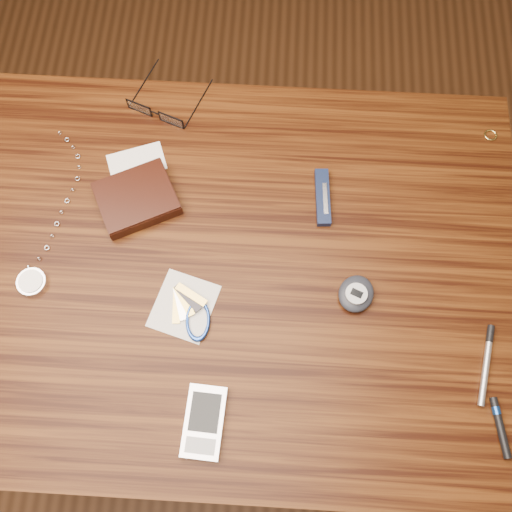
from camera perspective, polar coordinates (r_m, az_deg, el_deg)
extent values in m
plane|color=#472814|center=(1.64, -2.40, -9.77)|extent=(3.80, 3.80, 0.00)
cube|color=#3B1D09|center=(0.93, -4.16, -1.26)|extent=(1.00, 0.70, 0.03)
cylinder|color=#4C2814|center=(1.30, 17.39, -20.51)|extent=(0.05, 0.05, 0.71)
cylinder|color=#4C2814|center=(1.49, -19.73, 5.85)|extent=(0.05, 0.05, 0.71)
cylinder|color=#4C2814|center=(1.44, 16.17, 4.16)|extent=(0.05, 0.05, 0.71)
cube|color=black|center=(0.97, -11.82, 5.60)|extent=(0.16, 0.15, 0.02)
cube|color=black|center=(0.95, -11.98, 5.95)|extent=(0.15, 0.14, 0.00)
cube|color=white|center=(1.01, -11.86, 9.19)|extent=(0.11, 0.09, 0.00)
cube|color=black|center=(1.06, -11.59, 14.32)|extent=(0.05, 0.02, 0.02)
cube|color=silver|center=(1.06, -11.59, 14.32)|extent=(0.04, 0.02, 0.02)
cylinder|color=black|center=(1.10, -11.15, 16.64)|extent=(0.04, 0.11, 0.00)
cube|color=black|center=(1.03, -8.49, 13.28)|extent=(0.05, 0.02, 0.02)
cube|color=silver|center=(1.03, -8.49, 13.28)|extent=(0.04, 0.02, 0.02)
cylinder|color=black|center=(1.06, -5.78, 14.92)|extent=(0.04, 0.11, 0.00)
cube|color=black|center=(1.04, -10.09, 13.93)|extent=(0.01, 0.01, 0.00)
torus|color=#D8BE63|center=(1.10, 22.40, 11.12)|extent=(0.03, 0.03, 0.00)
cylinder|color=silver|center=(0.96, -21.50, -2.46)|extent=(0.05, 0.05, 0.01)
cylinder|color=white|center=(0.96, -21.63, -2.34)|extent=(0.04, 0.04, 0.00)
cylinder|color=silver|center=(0.97, -21.78, -1.08)|extent=(0.01, 0.01, 0.01)
torus|color=silver|center=(0.98, -20.87, -0.25)|extent=(0.01, 0.01, 0.01)
torus|color=silver|center=(0.98, -20.19, 0.78)|extent=(0.01, 0.01, 0.00)
torus|color=silver|center=(0.98, -19.69, 1.91)|extent=(0.01, 0.01, 0.01)
torus|color=silver|center=(0.99, -19.29, 3.05)|extent=(0.01, 0.01, 0.00)
torus|color=silver|center=(1.00, -18.87, 4.17)|extent=(0.01, 0.01, 0.01)
torus|color=silver|center=(1.00, -18.38, 5.26)|extent=(0.01, 0.01, 0.00)
torus|color=silver|center=(1.01, -17.87, 6.32)|extent=(0.01, 0.00, 0.01)
torus|color=silver|center=(1.02, -17.44, 7.39)|extent=(0.01, 0.01, 0.00)
torus|color=silver|center=(1.03, -17.25, 8.48)|extent=(0.01, 0.00, 0.01)
torus|color=silver|center=(1.04, -17.39, 9.48)|extent=(0.01, 0.01, 0.00)
torus|color=silver|center=(1.05, -17.81, 10.32)|extent=(0.01, 0.01, 0.01)
torus|color=silver|center=(1.06, -18.39, 10.98)|extent=(0.01, 0.01, 0.00)
torus|color=silver|center=(1.07, -19.02, 11.55)|extent=(0.01, 0.01, 0.01)
cube|color=silver|center=(0.86, -5.22, -16.20)|extent=(0.06, 0.11, 0.01)
cube|color=black|center=(0.85, -5.13, -15.30)|extent=(0.05, 0.06, 0.00)
cube|color=gray|center=(0.85, -5.61, -18.37)|extent=(0.04, 0.02, 0.00)
ellipsoid|color=black|center=(0.90, 9.98, -3.74)|extent=(0.07, 0.08, 0.02)
cylinder|color=#ABB0B4|center=(0.89, 10.01, -3.73)|extent=(0.03, 0.03, 0.00)
cube|color=black|center=(0.88, 10.04, -3.68)|extent=(0.02, 0.02, 0.00)
cube|color=silver|center=(0.90, -7.22, -4.98)|extent=(0.11, 0.12, 0.00)
torus|color=#1D44AB|center=(0.88, -5.83, -6.40)|extent=(0.06, 0.06, 0.01)
cube|color=#AD903D|center=(0.90, -7.94, -5.02)|extent=(0.02, 0.06, 0.00)
cube|color=silver|center=(0.90, -7.58, -4.73)|extent=(0.03, 0.06, 0.00)
cube|color=#AC933D|center=(0.89, -7.22, -4.44)|extent=(0.04, 0.05, 0.00)
cube|color=black|center=(0.89, -6.86, -4.14)|extent=(0.05, 0.05, 0.00)
cube|color=#AD903D|center=(0.89, -6.49, -3.85)|extent=(0.05, 0.04, 0.00)
cube|color=#0B1732|center=(0.96, 6.68, 5.86)|extent=(0.03, 0.10, 0.01)
cube|color=silver|center=(0.95, 6.94, 5.75)|extent=(0.01, 0.06, 0.00)
cylinder|color=#B9B9BE|center=(0.93, 22.03, -10.07)|extent=(0.04, 0.12, 0.01)
cylinder|color=black|center=(0.95, 22.38, -7.23)|extent=(0.02, 0.03, 0.01)
cylinder|color=black|center=(0.92, 23.25, -15.48)|extent=(0.02, 0.09, 0.01)
cylinder|color=#174093|center=(0.92, 22.90, -14.06)|extent=(0.01, 0.01, 0.01)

